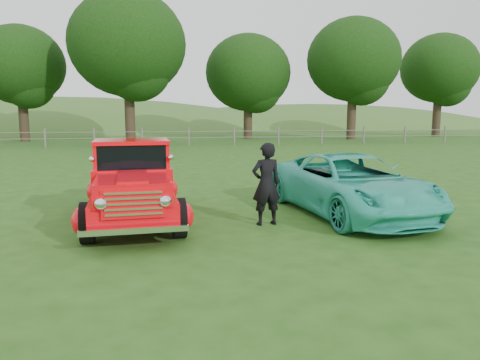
{
  "coord_description": "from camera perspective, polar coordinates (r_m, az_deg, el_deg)",
  "views": [
    {
      "loc": [
        -0.83,
        -8.82,
        2.43
      ],
      "look_at": [
        0.54,
        1.2,
        0.88
      ],
      "focal_mm": 35.0,
      "sensor_mm": 36.0,
      "label": 1
    }
  ],
  "objects": [
    {
      "name": "teal_sedan",
      "position": [
        11.02,
        13.43,
        -0.58
      ],
      "size": [
        3.1,
        5.3,
        1.39
      ],
      "primitive_type": "imported",
      "rotation": [
        0.0,
        0.0,
        0.17
      ],
      "color": "#2FBDA1",
      "rests_on": "ground"
    },
    {
      "name": "ground",
      "position": [
        9.18,
        -2.34,
        -6.62
      ],
      "size": [
        140.0,
        140.0,
        0.0
      ],
      "primitive_type": "plane",
      "color": "#244A13",
      "rests_on": "ground"
    },
    {
      "name": "tree_mid_east",
      "position": [
        38.58,
        13.66,
        14.04
      ],
      "size": [
        7.2,
        7.2,
        9.44
      ],
      "color": "#302318",
      "rests_on": "ground"
    },
    {
      "name": "tree_near_east",
      "position": [
        38.37,
        0.99,
        12.92
      ],
      "size": [
        6.8,
        6.8,
        8.33
      ],
      "color": "#302318",
      "rests_on": "ground"
    },
    {
      "name": "distant_hills",
      "position": [
        68.72,
        -10.49,
        2.73
      ],
      "size": [
        116.0,
        60.0,
        18.0
      ],
      "color": "#325820",
      "rests_on": "ground"
    },
    {
      "name": "tree_mid_west",
      "position": [
        38.6,
        -25.23,
        12.54
      ],
      "size": [
        6.4,
        6.4,
        8.46
      ],
      "color": "#302318",
      "rests_on": "ground"
    },
    {
      "name": "tree_near_west",
      "position": [
        34.25,
        -13.56,
        15.8
      ],
      "size": [
        8.0,
        8.0,
        10.42
      ],
      "color": "#302318",
      "rests_on": "ground"
    },
    {
      "name": "tree_far_east",
      "position": [
        45.17,
        23.16,
        12.38
      ],
      "size": [
        6.6,
        6.6,
        8.86
      ],
      "color": "#302318",
      "rests_on": "ground"
    },
    {
      "name": "man",
      "position": [
        9.77,
        3.21,
        -0.49
      ],
      "size": [
        0.7,
        0.53,
        1.73
      ],
      "primitive_type": "imported",
      "rotation": [
        0.0,
        0.0,
        3.34
      ],
      "color": "black",
      "rests_on": "ground"
    },
    {
      "name": "red_pickup",
      "position": [
        10.3,
        -12.93,
        -0.62
      ],
      "size": [
        2.56,
        5.12,
        1.78
      ],
      "rotation": [
        0.0,
        0.0,
        0.09
      ],
      "color": "black",
      "rests_on": "ground"
    },
    {
      "name": "fence_line",
      "position": [
        30.88,
        -6.27,
        5.27
      ],
      "size": [
        48.0,
        0.12,
        1.2
      ],
      "color": "#665E56",
      "rests_on": "ground"
    }
  ]
}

